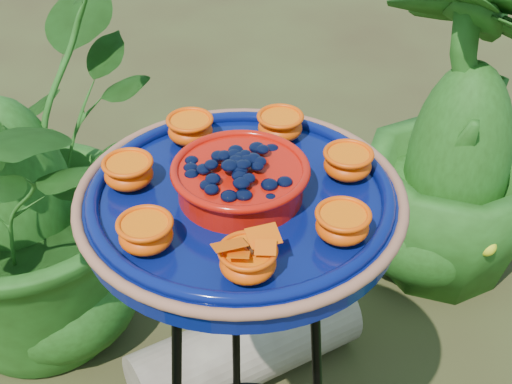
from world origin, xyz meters
TOP-DOWN VIEW (x-y plane):
  - tripod_stand at (-0.12, -0.12)m, footprint 0.39×0.39m
  - feeder_dish at (-0.12, -0.12)m, footprint 0.54×0.54m
  - driftwood_log at (0.04, 0.28)m, footprint 0.61×0.28m
  - shrub_back_left at (-0.41, 0.70)m, footprint 1.12×1.17m
  - shrub_back_right at (0.75, 0.46)m, footprint 0.73×0.73m

SIDE VIEW (x-z plane):
  - driftwood_log at x=0.04m, z-range 0.00..0.20m
  - shrub_back_right at x=0.75m, z-range 0.00..0.94m
  - shrub_back_left at x=-0.41m, z-range 0.00..1.01m
  - tripod_stand at x=-0.12m, z-range 0.09..0.96m
  - feeder_dish at x=-0.12m, z-range 0.86..0.96m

